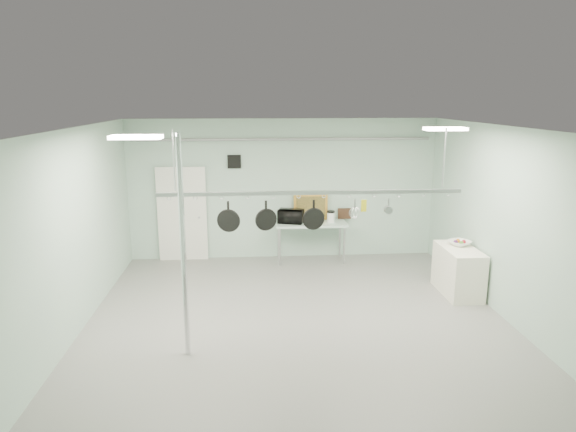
{
  "coord_description": "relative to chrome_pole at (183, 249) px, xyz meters",
  "views": [
    {
      "loc": [
        -0.76,
        -7.55,
        3.66
      ],
      "look_at": [
        -0.11,
        1.0,
        1.67
      ],
      "focal_mm": 32.0,
      "sensor_mm": 36.0,
      "label": 1
    }
  ],
  "objects": [
    {
      "name": "wall_vent",
      "position": [
        0.6,
        4.57,
        0.65
      ],
      "size": [
        0.3,
        0.04,
        0.3
      ],
      "primitive_type": "cube",
      "color": "black",
      "rests_on": "back_wall"
    },
    {
      "name": "prep_table",
      "position": [
        2.3,
        4.2,
        -0.77
      ],
      "size": [
        1.6,
        0.7,
        0.91
      ],
      "color": "#AAC8BC",
      "rests_on": "floor"
    },
    {
      "name": "skillet_mid",
      "position": [
        1.19,
        0.9,
        0.24
      ],
      "size": [
        0.35,
        0.16,
        0.49
      ],
      "primitive_type": null,
      "rotation": [
        0.0,
        0.0,
        0.29
      ],
      "color": "black",
      "rests_on": "pot_rack"
    },
    {
      "name": "floor",
      "position": [
        1.7,
        0.6,
        -1.6
      ],
      "size": [
        8.0,
        8.0,
        0.0
      ],
      "primitive_type": "plane",
      "color": "gray",
      "rests_on": "ground"
    },
    {
      "name": "conduit_pipe",
      "position": [
        1.7,
        4.5,
        1.15
      ],
      "size": [
        6.6,
        0.07,
        0.07
      ],
      "primitive_type": "cylinder",
      "rotation": [
        0.0,
        1.57,
        0.0
      ],
      "color": "gray",
      "rests_on": "back_wall"
    },
    {
      "name": "coffee_canister",
      "position": [
        2.75,
        4.19,
        -0.58
      ],
      "size": [
        0.22,
        0.22,
        0.23
      ],
      "primitive_type": "cylinder",
      "rotation": [
        0.0,
        0.0,
        -0.43
      ],
      "color": "silver",
      "rests_on": "prep_table"
    },
    {
      "name": "door",
      "position": [
        -0.6,
        4.54,
        -0.55
      ],
      "size": [
        1.1,
        0.1,
        2.2
      ],
      "primitive_type": "cube",
      "color": "silver",
      "rests_on": "floor"
    },
    {
      "name": "chrome_pole",
      "position": [
        0.0,
        0.0,
        0.0
      ],
      "size": [
        0.08,
        0.08,
        3.2
      ],
      "primitive_type": "cylinder",
      "color": "silver",
      "rests_on": "floor"
    },
    {
      "name": "pot_rack",
      "position": [
        1.9,
        0.9,
        0.63
      ],
      "size": [
        4.8,
        0.06,
        1.0
      ],
      "color": "#B7B7BC",
      "rests_on": "ceiling"
    },
    {
      "name": "light_panel_right",
      "position": [
        4.1,
        1.2,
        1.56
      ],
      "size": [
        0.65,
        0.3,
        0.05
      ],
      "primitive_type": "cube",
      "color": "white",
      "rests_on": "ceiling"
    },
    {
      "name": "ceiling",
      "position": [
        1.7,
        0.6,
        1.59
      ],
      "size": [
        7.0,
        8.0,
        0.02
      ],
      "primitive_type": "cube",
      "color": "silver",
      "rests_on": "back_wall"
    },
    {
      "name": "side_cabinet",
      "position": [
        4.85,
        2.0,
        -1.15
      ],
      "size": [
        0.6,
        1.2,
        0.9
      ],
      "primitive_type": "cube",
      "color": "white",
      "rests_on": "floor"
    },
    {
      "name": "grater",
      "position": [
        2.74,
        0.9,
        0.38
      ],
      "size": [
        0.09,
        0.04,
        0.21
      ],
      "primitive_type": null,
      "rotation": [
        0.0,
        0.0,
        0.25
      ],
      "color": "yellow",
      "rests_on": "pot_rack"
    },
    {
      "name": "microwave",
      "position": [
        1.85,
        4.2,
        -0.54
      ],
      "size": [
        0.63,
        0.51,
        0.3
      ],
      "primitive_type": "imported",
      "rotation": [
        0.0,
        0.0,
        2.86
      ],
      "color": "black",
      "rests_on": "prep_table"
    },
    {
      "name": "right_wall",
      "position": [
        5.19,
        0.6,
        0.0
      ],
      "size": [
        0.02,
        8.0,
        3.2
      ],
      "primitive_type": "cube",
      "color": "#A8C9B5",
      "rests_on": "floor"
    },
    {
      "name": "skillet_left",
      "position": [
        0.6,
        0.9,
        0.24
      ],
      "size": [
        0.37,
        0.12,
        0.48
      ],
      "primitive_type": null,
      "rotation": [
        0.0,
        0.0,
        -0.16
      ],
      "color": "black",
      "rests_on": "pot_rack"
    },
    {
      "name": "fruit_bowl",
      "position": [
        4.91,
        2.18,
        -0.65
      ],
      "size": [
        0.52,
        0.52,
        0.1
      ],
      "primitive_type": "imported",
      "rotation": [
        0.0,
        0.0,
        0.43
      ],
      "color": "white",
      "rests_on": "side_cabinet"
    },
    {
      "name": "back_wall",
      "position": [
        1.7,
        4.59,
        0.0
      ],
      "size": [
        7.0,
        0.02,
        3.2
      ],
      "primitive_type": "cube",
      "color": "#A8C9B5",
      "rests_on": "floor"
    },
    {
      "name": "fruit_cluster",
      "position": [
        4.91,
        2.18,
        -0.61
      ],
      "size": [
        0.24,
        0.24,
        0.09
      ],
      "primitive_type": null,
      "color": "#A10E1F",
      "rests_on": "fruit_bowl"
    },
    {
      "name": "skillet_right",
      "position": [
        1.94,
        0.9,
        0.24
      ],
      "size": [
        0.36,
        0.11,
        0.49
      ],
      "primitive_type": null,
      "rotation": [
        0.0,
        0.0,
        0.15
      ],
      "color": "black",
      "rests_on": "pot_rack"
    },
    {
      "name": "painting_small",
      "position": [
        3.11,
        4.5,
        -0.57
      ],
      "size": [
        0.3,
        0.08,
        0.25
      ],
      "primitive_type": "cube",
      "rotation": [
        -0.17,
        0.0,
        -0.0
      ],
      "color": "black",
      "rests_on": "prep_table"
    },
    {
      "name": "painting_large",
      "position": [
        2.33,
        4.5,
        -0.41
      ],
      "size": [
        0.78,
        0.16,
        0.58
      ],
      "primitive_type": "cube",
      "rotation": [
        -0.14,
        0.0,
        -0.04
      ],
      "color": "gold",
      "rests_on": "prep_table"
    },
    {
      "name": "saucepan",
      "position": [
        3.14,
        0.9,
        0.37
      ],
      "size": [
        0.14,
        0.11,
        0.24
      ],
      "primitive_type": null,
      "rotation": [
        0.0,
        0.0,
        -0.26
      ],
      "color": "#B0B1B5",
      "rests_on": "pot_rack"
    },
    {
      "name": "whisk",
      "position": [
        2.6,
        0.9,
        0.33
      ],
      "size": [
        0.22,
        0.22,
        0.3
      ],
      "primitive_type": null,
      "rotation": [
        0.0,
        0.0,
        0.24
      ],
      "color": "#AAA8AD",
      "rests_on": "pot_rack"
    },
    {
      "name": "light_panel_left",
      "position": [
        -0.5,
        -0.2,
        1.56
      ],
      "size": [
        0.65,
        0.3,
        0.05
      ],
      "primitive_type": "cube",
      "color": "white",
      "rests_on": "ceiling"
    }
  ]
}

